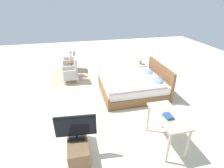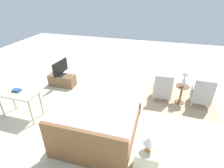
% 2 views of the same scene
% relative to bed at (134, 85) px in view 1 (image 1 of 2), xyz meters
% --- Properties ---
extents(ground_plane, '(16.00, 16.00, 0.00)m').
position_rel_bed_xyz_m(ground_plane, '(0.08, -1.06, -0.30)').
color(ground_plane, beige).
extents(floor_rug, '(2.10, 1.50, 0.01)m').
position_rel_bed_xyz_m(floor_rug, '(-1.96, -2.03, -0.29)').
color(floor_rug, tan).
rests_on(floor_rug, ground_plane).
extents(bed, '(1.72, 2.01, 0.96)m').
position_rel_bed_xyz_m(bed, '(0.00, 0.00, 0.00)').
color(bed, brown).
rests_on(bed, ground_plane).
extents(armchair_by_window_left, '(0.57, 0.57, 0.92)m').
position_rel_bed_xyz_m(armchair_by_window_left, '(-2.53, -1.97, 0.08)').
color(armchair_by_window_left, '#ADA8A3').
rests_on(armchair_by_window_left, floor_rug).
extents(armchair_by_window_right, '(0.58, 0.58, 0.92)m').
position_rel_bed_xyz_m(armchair_by_window_right, '(-1.39, -1.97, 0.08)').
color(armchair_by_window_right, '#ADA8A3').
rests_on(armchair_by_window_right, floor_rug).
extents(side_table, '(0.40, 0.40, 0.60)m').
position_rel_bed_xyz_m(side_table, '(-1.96, -1.96, 0.08)').
color(side_table, brown).
rests_on(side_table, ground_plane).
extents(flower_vase, '(0.17, 0.17, 0.48)m').
position_rel_bed_xyz_m(flower_vase, '(-1.96, -1.96, 0.60)').
color(flower_vase, silver).
rests_on(flower_vase, side_table).
extents(nightstand, '(0.44, 0.41, 0.56)m').
position_rel_bed_xyz_m(nightstand, '(-1.19, 0.68, -0.02)').
color(nightstand, beige).
rests_on(nightstand, ground_plane).
extents(table_lamp, '(0.22, 0.22, 0.33)m').
position_rel_bed_xyz_m(table_lamp, '(-1.19, 0.68, 0.47)').
color(table_lamp, tan).
rests_on(table_lamp, nightstand).
extents(tv_stand, '(0.96, 0.40, 0.42)m').
position_rel_bed_xyz_m(tv_stand, '(2.14, -1.94, -0.09)').
color(tv_stand, brown).
rests_on(tv_stand, ground_plane).
extents(tv_flatscreen, '(0.23, 0.80, 0.54)m').
position_rel_bed_xyz_m(tv_flatscreen, '(2.14, -1.94, 0.41)').
color(tv_flatscreen, black).
rests_on(tv_flatscreen, tv_stand).
extents(vanity_desk, '(1.04, 0.52, 0.78)m').
position_rel_bed_xyz_m(vanity_desk, '(2.28, -0.06, 0.36)').
color(vanity_desk, beige).
rests_on(vanity_desk, ground_plane).
extents(book_stack, '(0.23, 0.18, 0.06)m').
position_rel_bed_xyz_m(book_stack, '(2.35, -0.12, 0.51)').
color(book_stack, '#337A47').
rests_on(book_stack, vanity_desk).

